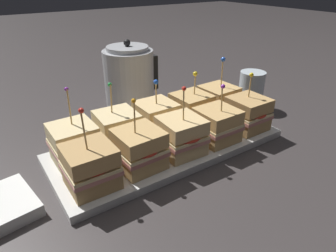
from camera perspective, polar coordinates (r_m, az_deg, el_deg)
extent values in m
plane|color=#383333|center=(0.73, 0.00, -4.29)|extent=(6.00, 6.00, 0.00)
cube|color=silver|center=(0.73, 0.00, -3.96)|extent=(0.55, 0.23, 0.01)
cube|color=silver|center=(0.72, 0.00, -3.35)|extent=(0.55, 0.23, 0.01)
cube|color=tan|center=(0.59, -14.28, -9.53)|extent=(0.09, 0.09, 0.03)
cube|color=tan|center=(0.58, -14.51, -7.94)|extent=(0.09, 0.09, 0.01)
cube|color=beige|center=(0.58, -14.59, -7.33)|extent=(0.09, 0.09, 0.01)
cylinder|color=red|center=(0.56, -14.09, -7.65)|extent=(0.06, 0.06, 0.00)
cube|color=tan|center=(0.57, -14.87, -5.38)|extent=(0.09, 0.09, 0.03)
cylinder|color=tan|center=(0.54, -15.66, -1.18)|extent=(0.00, 0.01, 0.09)
sphere|color=red|center=(0.52, -16.22, 2.84)|extent=(0.01, 0.01, 0.01)
cube|color=tan|center=(0.63, -5.42, -6.37)|extent=(0.09, 0.09, 0.03)
cube|color=#B26B60|center=(0.62, -5.50, -4.82)|extent=(0.10, 0.10, 0.01)
cube|color=beige|center=(0.62, -5.53, -4.22)|extent=(0.09, 0.09, 0.01)
cylinder|color=red|center=(0.60, -4.83, -4.43)|extent=(0.06, 0.06, 0.00)
cube|color=tan|center=(0.60, -5.63, -2.33)|extent=(0.09, 0.09, 0.03)
cylinder|color=tan|center=(0.58, -6.38, 1.26)|extent=(0.00, 0.01, 0.08)
sphere|color=orange|center=(0.56, -6.58, 4.79)|extent=(0.01, 0.01, 0.01)
cube|color=#DBB77A|center=(0.67, 2.41, -3.76)|extent=(0.09, 0.09, 0.03)
cube|color=tan|center=(0.66, 2.44, -2.28)|extent=(0.10, 0.10, 0.01)
cube|color=beige|center=(0.66, 2.45, -1.71)|extent=(0.09, 0.09, 0.01)
cylinder|color=red|center=(0.65, 3.27, -1.84)|extent=(0.07, 0.07, 0.00)
cube|color=#E8C281|center=(0.65, 2.49, 0.09)|extent=(0.09, 0.09, 0.03)
cylinder|color=tan|center=(0.63, 3.02, 3.74)|extent=(0.00, 0.00, 0.08)
sphere|color=red|center=(0.61, 3.11, 7.13)|extent=(0.01, 0.01, 0.01)
cube|color=tan|center=(0.73, 9.16, -1.41)|extent=(0.09, 0.09, 0.03)
cube|color=tan|center=(0.72, 9.27, -0.01)|extent=(0.09, 0.09, 0.01)
cube|color=beige|center=(0.72, 9.32, 0.52)|extent=(0.09, 0.09, 0.01)
cube|color=tan|center=(0.71, 9.43, 1.91)|extent=(0.09, 0.09, 0.03)
cylinder|color=tan|center=(0.69, 10.20, 4.78)|extent=(0.00, 0.01, 0.07)
sphere|color=purple|center=(0.68, 10.43, 7.42)|extent=(0.01, 0.01, 0.01)
cube|color=tan|center=(0.80, 14.70, 0.70)|extent=(0.09, 0.09, 0.03)
cube|color=tan|center=(0.80, 14.87, 2.00)|extent=(0.09, 0.09, 0.01)
cube|color=beige|center=(0.79, 14.93, 2.49)|extent=(0.09, 0.09, 0.01)
cylinder|color=red|center=(0.78, 15.81, 2.44)|extent=(0.07, 0.07, 0.00)
cube|color=tan|center=(0.78, 15.14, 4.04)|extent=(0.09, 0.09, 0.03)
cylinder|color=tan|center=(0.78, 15.31, 7.07)|extent=(0.00, 0.00, 0.07)
sphere|color=yellow|center=(0.77, 15.61, 9.38)|extent=(0.01, 0.01, 0.01)
cube|color=beige|center=(0.68, -17.18, -4.99)|extent=(0.09, 0.09, 0.03)
cube|color=tan|center=(0.67, -17.42, -3.53)|extent=(0.09, 0.09, 0.01)
cube|color=beige|center=(0.66, -17.51, -2.97)|extent=(0.09, 0.09, 0.01)
cylinder|color=red|center=(0.65, -17.14, -3.14)|extent=(0.07, 0.07, 0.00)
cube|color=beige|center=(0.65, -17.79, -1.20)|extent=(0.09, 0.09, 0.03)
cylinder|color=tan|center=(0.64, -18.21, 3.03)|extent=(0.00, 0.01, 0.09)
sphere|color=purple|center=(0.62, -18.79, 6.66)|extent=(0.01, 0.01, 0.01)
cube|color=beige|center=(0.71, -9.44, -2.50)|extent=(0.09, 0.09, 0.03)
cube|color=#B26B60|center=(0.70, -9.57, -1.07)|extent=(0.10, 0.10, 0.01)
cube|color=beige|center=(0.70, -9.61, -0.52)|extent=(0.10, 0.10, 0.01)
cylinder|color=red|center=(0.68, -9.09, -0.63)|extent=(0.05, 0.05, 0.00)
cube|color=beige|center=(0.69, -9.76, 1.21)|extent=(0.09, 0.09, 0.03)
cylinder|color=tan|center=(0.67, -10.75, 4.73)|extent=(0.00, 0.01, 0.08)
sphere|color=green|center=(0.66, -11.03, 7.76)|extent=(0.01, 0.01, 0.01)
cube|color=#DBB77A|center=(0.75, -2.04, -0.26)|extent=(0.09, 0.09, 0.03)
cube|color=tan|center=(0.74, -2.06, 1.11)|extent=(0.09, 0.09, 0.01)
cube|color=beige|center=(0.74, -2.07, 1.64)|extent=(0.09, 0.09, 0.01)
cylinder|color=red|center=(0.73, -1.43, 1.58)|extent=(0.05, 0.05, 0.00)
cube|color=#E8C281|center=(0.73, -2.10, 3.29)|extent=(0.09, 0.09, 0.03)
cylinder|color=tan|center=(0.71, -2.51, 5.96)|extent=(0.00, 0.00, 0.07)
sphere|color=blue|center=(0.70, -2.56, 8.33)|extent=(0.01, 0.01, 0.01)
cube|color=tan|center=(0.80, 4.38, 1.53)|extent=(0.09, 0.09, 0.03)
cube|color=tan|center=(0.79, 4.43, 2.83)|extent=(0.10, 0.10, 0.01)
cube|color=beige|center=(0.79, 4.45, 3.33)|extent=(0.09, 0.09, 0.01)
cylinder|color=red|center=(0.78, 5.16, 3.30)|extent=(0.05, 0.05, 0.00)
cube|color=tan|center=(0.78, 4.51, 4.89)|extent=(0.09, 0.09, 0.03)
cylinder|color=tan|center=(0.77, 5.12, 7.66)|extent=(0.00, 0.00, 0.07)
sphere|color=yellow|center=(0.76, 5.21, 9.87)|extent=(0.01, 0.01, 0.01)
cube|color=tan|center=(0.87, 9.40, 3.19)|extent=(0.09, 0.09, 0.03)
cube|color=tan|center=(0.86, 9.50, 4.42)|extent=(0.10, 0.10, 0.01)
cube|color=beige|center=(0.85, 9.54, 4.88)|extent=(0.09, 0.09, 0.01)
cylinder|color=red|center=(0.84, 10.28, 4.88)|extent=(0.06, 0.06, 0.00)
cube|color=tan|center=(0.85, 9.66, 6.35)|extent=(0.09, 0.09, 0.03)
cylinder|color=tan|center=(0.83, 10.22, 9.59)|extent=(0.00, 0.00, 0.09)
sphere|color=blue|center=(0.82, 10.46, 12.39)|extent=(0.01, 0.01, 0.01)
cylinder|color=#B7BABF|center=(0.93, -7.39, 8.72)|extent=(0.15, 0.15, 0.18)
cylinder|color=#B7BABF|center=(0.90, -7.76, 14.46)|extent=(0.12, 0.12, 0.01)
sphere|color=black|center=(0.90, -7.82, 15.45)|extent=(0.02, 0.02, 0.02)
cube|color=black|center=(0.97, -2.78, 10.20)|extent=(0.02, 0.02, 0.11)
cylinder|color=silver|center=(0.97, 15.53, 6.63)|extent=(0.08, 0.08, 0.11)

